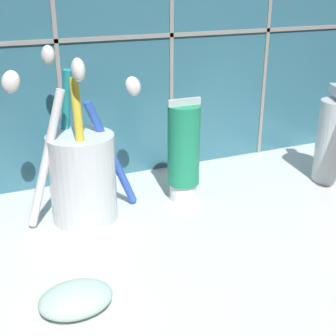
% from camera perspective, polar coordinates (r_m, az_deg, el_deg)
% --- Properties ---
extents(sink_counter, '(0.58, 0.39, 0.02)m').
position_cam_1_polar(sink_counter, '(0.51, 7.45, -8.55)').
color(sink_counter, silver).
rests_on(sink_counter, ground).
extents(toothbrush_cup, '(0.15, 0.10, 0.18)m').
position_cam_1_polar(toothbrush_cup, '(0.51, -10.46, -0.50)').
color(toothbrush_cup, silver).
rests_on(toothbrush_cup, sink_counter).
extents(toothpaste_tube, '(0.04, 0.04, 0.12)m').
position_cam_1_polar(toothpaste_tube, '(0.55, 1.92, 2.04)').
color(toothpaste_tube, white).
rests_on(toothpaste_tube, sink_counter).
extents(soap_bar, '(0.06, 0.05, 0.02)m').
position_cam_1_polar(soap_bar, '(0.40, -11.17, -15.40)').
color(soap_bar, silver).
rests_on(soap_bar, sink_counter).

